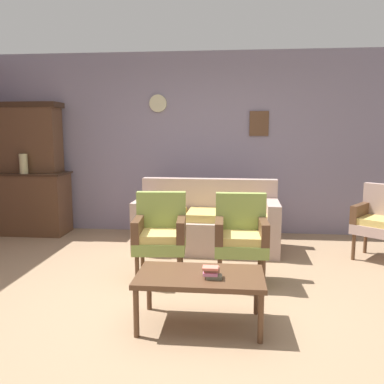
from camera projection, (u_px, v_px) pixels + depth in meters
ground_plane at (175, 300)px, 3.69m from camera, size 7.68×7.68×0.00m
wall_back_with_decor at (198, 144)px, 6.07m from camera, size 6.40×0.09×2.70m
side_cabinet at (30, 203)px, 6.07m from camera, size 1.16×0.55×0.93m
cabinet_upper_hutch at (29, 137)px, 6.00m from camera, size 0.99×0.38×1.03m
vase_on_cabinet at (24, 164)px, 5.80m from camera, size 0.12×0.12×0.29m
floral_couch at (207, 224)px, 5.28m from camera, size 1.85×0.86×0.90m
armchair_row_middle at (160, 232)px, 4.16m from camera, size 0.56×0.53×0.90m
armchair_by_doorway at (241, 234)px, 4.08m from camera, size 0.53×0.50×0.90m
wingback_chair_by_fireplace at (381, 219)px, 4.81m from camera, size 0.71×0.71×0.90m
coffee_table at (200, 280)px, 3.16m from camera, size 1.00×0.56×0.42m
book_stack_on_table at (212, 272)px, 3.07m from camera, size 0.15×0.12×0.10m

